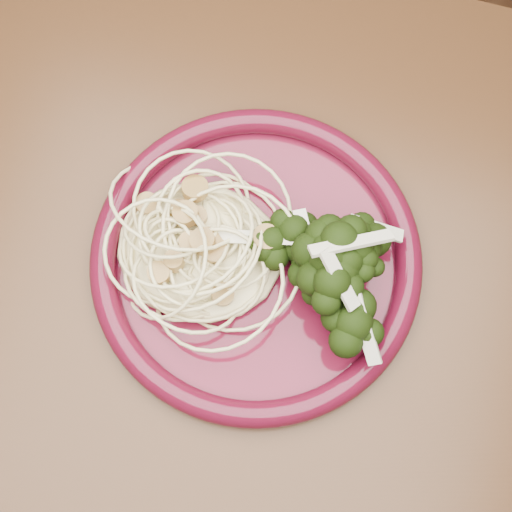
{
  "coord_description": "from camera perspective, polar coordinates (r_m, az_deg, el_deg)",
  "views": [
    {
      "loc": [
        0.11,
        -0.1,
        1.35
      ],
      "look_at": [
        0.06,
        0.07,
        0.77
      ],
      "focal_mm": 50.0,
      "sensor_mm": 36.0,
      "label": 1
    }
  ],
  "objects": [
    {
      "name": "scallop_cluster",
      "position": [
        0.58,
        -4.89,
        1.85
      ],
      "size": [
        0.14,
        0.14,
        0.04
      ],
      "primitive_type": null,
      "rotation": [
        0.0,
        0.0,
        0.14
      ],
      "color": "#AC884A",
      "rests_on": "spaghetti_pile"
    },
    {
      "name": "onion_garnish",
      "position": [
        0.56,
        6.14,
        0.73
      ],
      "size": [
        0.09,
        0.12,
        0.06
      ],
      "primitive_type": null,
      "rotation": [
        0.0,
        0.0,
        0.14
      ],
      "color": "beige",
      "rests_on": "broccoli_pile"
    },
    {
      "name": "broccoli_pile",
      "position": [
        0.6,
        5.79,
        -0.33
      ],
      "size": [
        0.13,
        0.18,
        0.06
      ],
      "primitive_type": "ellipsoid",
      "rotation": [
        0.0,
        0.0,
        0.14
      ],
      "color": "black",
      "rests_on": "dinner_plate"
    },
    {
      "name": "dinner_plate",
      "position": [
        0.62,
        -0.0,
        -0.26
      ],
      "size": [
        0.33,
        0.33,
        0.02
      ],
      "rotation": [
        0.0,
        0.0,
        0.14
      ],
      "color": "#530D20",
      "rests_on": "dining_table"
    },
    {
      "name": "dining_table",
      "position": [
        0.72,
        -6.16,
        -6.98
      ],
      "size": [
        1.2,
        0.8,
        0.75
      ],
      "color": "#472814",
      "rests_on": "ground"
    },
    {
      "name": "spaghetti_pile",
      "position": [
        0.61,
        -4.61,
        0.71
      ],
      "size": [
        0.16,
        0.15,
        0.03
      ],
      "primitive_type": "ellipsoid",
      "rotation": [
        0.0,
        0.0,
        0.14
      ],
      "color": "beige",
      "rests_on": "dinner_plate"
    }
  ]
}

